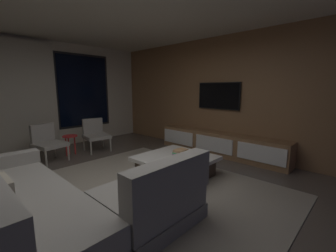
% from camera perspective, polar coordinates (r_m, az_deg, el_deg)
% --- Properties ---
extents(floor, '(9.20, 9.20, 0.00)m').
position_cam_1_polar(floor, '(3.30, -12.18, -17.92)').
color(floor, '#564C44').
extents(back_wall_with_window, '(6.60, 0.30, 2.70)m').
position_cam_1_polar(back_wall_with_window, '(6.26, -32.42, 6.60)').
color(back_wall_with_window, beige).
rests_on(back_wall_with_window, floor).
extents(media_wall, '(0.12, 7.80, 2.70)m').
position_cam_1_polar(media_wall, '(5.28, 15.95, 7.50)').
color(media_wall, '#8E6642').
rests_on(media_wall, floor).
extents(area_rug, '(3.20, 3.80, 0.01)m').
position_cam_1_polar(area_rug, '(3.41, -6.13, -16.66)').
color(area_rug, gray).
rests_on(area_rug, floor).
extents(sectional_couch, '(1.98, 2.50, 0.82)m').
position_cam_1_polar(sectional_couch, '(2.75, -26.14, -17.90)').
color(sectional_couch, gray).
rests_on(sectional_couch, floor).
extents(coffee_table, '(1.16, 1.16, 0.36)m').
position_cam_1_polar(coffee_table, '(3.88, 2.01, -10.36)').
color(coffee_table, '#413123').
rests_on(coffee_table, floor).
extents(book_stack_on_coffee_table, '(0.28, 0.21, 0.10)m').
position_cam_1_polar(book_stack_on_coffee_table, '(3.92, 3.43, -6.80)').
color(book_stack_on_coffee_table, '#C199D1').
rests_on(book_stack_on_coffee_table, coffee_table).
extents(accent_chair_near_window, '(0.61, 0.63, 0.78)m').
position_cam_1_polar(accent_chair_near_window, '(5.71, -18.36, -1.73)').
color(accent_chair_near_window, '#B2ADA0').
rests_on(accent_chair_near_window, floor).
extents(accent_chair_by_curtain, '(0.64, 0.66, 0.78)m').
position_cam_1_polar(accent_chair_by_curtain, '(5.27, -28.85, -3.38)').
color(accent_chair_by_curtain, '#B2ADA0').
rests_on(accent_chair_by_curtain, floor).
extents(side_stool, '(0.32, 0.32, 0.46)m').
position_cam_1_polar(side_stool, '(5.51, -24.11, -3.13)').
color(side_stool, red).
rests_on(side_stool, floor).
extents(media_console, '(0.46, 3.10, 0.52)m').
position_cam_1_polar(media_console, '(5.21, 13.40, -4.64)').
color(media_console, '#8E6642').
rests_on(media_console, floor).
extents(mounted_tv, '(0.05, 1.07, 0.62)m').
position_cam_1_polar(mounted_tv, '(5.31, 12.99, 7.64)').
color(mounted_tv, black).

